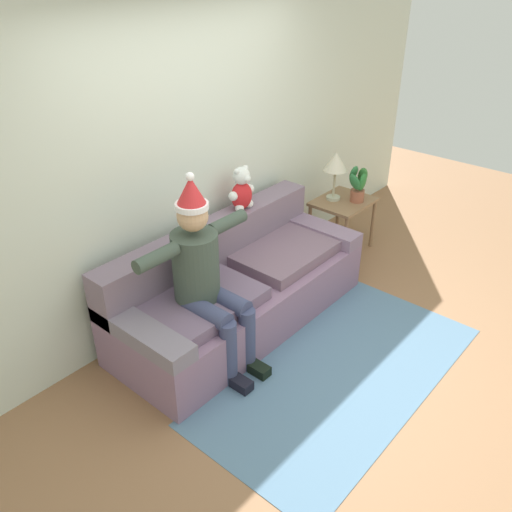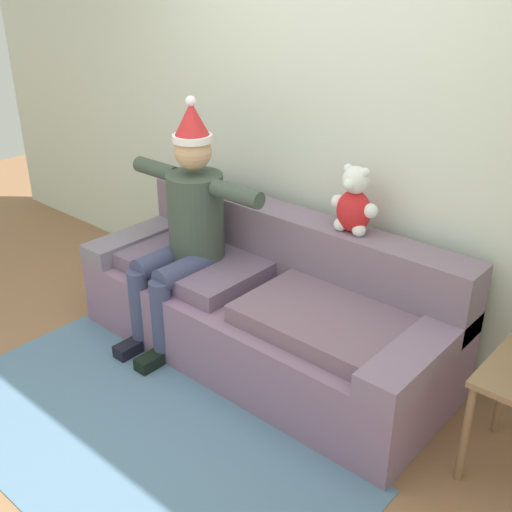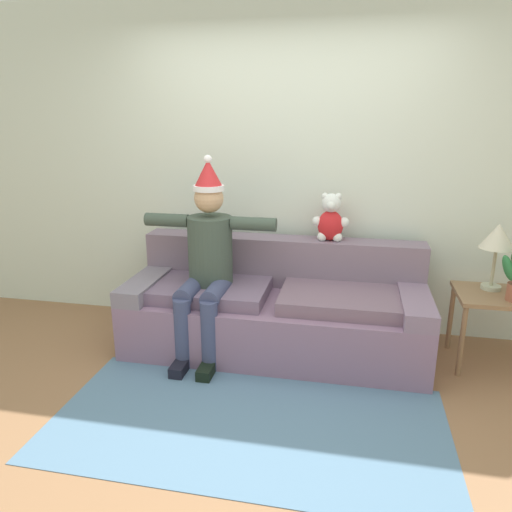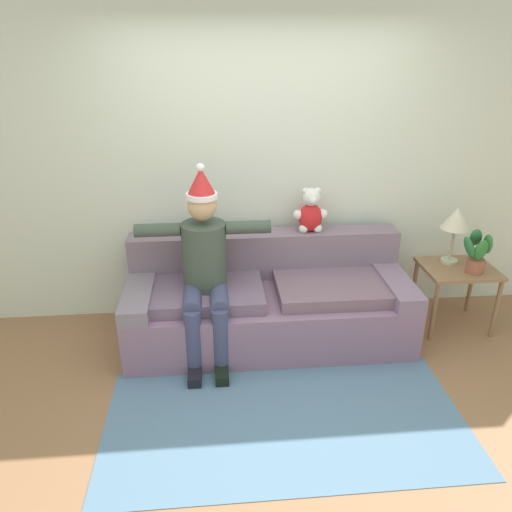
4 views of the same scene
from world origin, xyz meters
name	(u,v)px [view 3 (image 3 of 4)]	position (x,y,z in m)	size (l,w,h in m)	color
ground_plane	(249,421)	(0.00, 0.00, 0.00)	(10.00, 10.00, 0.00)	#916645
back_wall	(288,169)	(0.00, 1.55, 1.35)	(7.00, 0.10, 2.70)	silver
couch	(276,308)	(0.00, 1.02, 0.32)	(2.28, 0.91, 0.82)	gray
person_seated	(207,257)	(-0.51, 0.85, 0.76)	(1.02, 0.77, 1.51)	#3C4A3F
teddy_bear	(331,219)	(0.38, 1.30, 0.99)	(0.29, 0.17, 0.38)	red
side_table	(499,305)	(1.61, 1.03, 0.48)	(0.59, 0.49, 0.56)	#8A6847
table_lamp	(498,239)	(1.57, 1.13, 0.93)	(0.24, 0.24, 0.49)	#B2B79C
area_rug	(247,423)	(0.00, -0.04, 0.00)	(2.37, 1.20, 0.01)	slate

